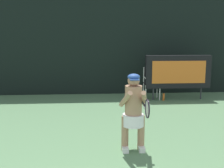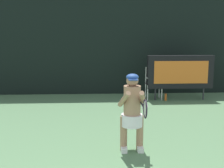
{
  "view_description": "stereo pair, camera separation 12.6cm",
  "coord_description": "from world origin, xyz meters",
  "px_view_note": "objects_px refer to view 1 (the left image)",
  "views": [
    {
      "loc": [
        0.01,
        -1.71,
        2.05
      ],
      "look_at": [
        0.45,
        4.33,
        1.05
      ],
      "focal_mm": 44.24,
      "sensor_mm": 36.0,
      "label": 1
    },
    {
      "loc": [
        0.14,
        -1.72,
        2.05
      ],
      "look_at": [
        0.45,
        4.33,
        1.05
      ],
      "focal_mm": 44.24,
      "sensor_mm": 36.0,
      "label": 2
    }
  ],
  "objects_px": {
    "scoreboard": "(178,72)",
    "tennis_racket": "(147,108)",
    "tennis_player": "(133,110)",
    "water_bottle": "(164,97)",
    "umpire_chair": "(151,81)"
  },
  "relations": [
    {
      "from": "umpire_chair",
      "to": "tennis_player",
      "type": "distance_m",
      "value": 4.58
    },
    {
      "from": "tennis_player",
      "to": "tennis_racket",
      "type": "distance_m",
      "value": 0.59
    },
    {
      "from": "umpire_chair",
      "to": "water_bottle",
      "type": "bearing_deg",
      "value": -43.53
    },
    {
      "from": "scoreboard",
      "to": "tennis_racket",
      "type": "xyz_separation_m",
      "value": [
        -2.0,
        -4.71,
        -0.01
      ]
    },
    {
      "from": "tennis_player",
      "to": "water_bottle",
      "type": "bearing_deg",
      "value": 67.99
    },
    {
      "from": "water_bottle",
      "to": "tennis_racket",
      "type": "relative_size",
      "value": 0.44
    },
    {
      "from": "water_bottle",
      "to": "tennis_player",
      "type": "height_order",
      "value": "tennis_player"
    },
    {
      "from": "scoreboard",
      "to": "water_bottle",
      "type": "bearing_deg",
      "value": -168.12
    },
    {
      "from": "tennis_racket",
      "to": "tennis_player",
      "type": "bearing_deg",
      "value": 102.38
    },
    {
      "from": "umpire_chair",
      "to": "tennis_racket",
      "type": "bearing_deg",
      "value": -103.06
    },
    {
      "from": "scoreboard",
      "to": "water_bottle",
      "type": "distance_m",
      "value": 0.97
    },
    {
      "from": "scoreboard",
      "to": "water_bottle",
      "type": "relative_size",
      "value": 8.3
    },
    {
      "from": "tennis_player",
      "to": "tennis_racket",
      "type": "relative_size",
      "value": 2.38
    },
    {
      "from": "scoreboard",
      "to": "tennis_player",
      "type": "height_order",
      "value": "scoreboard"
    },
    {
      "from": "tennis_player",
      "to": "scoreboard",
      "type": "bearing_deg",
      "value": 62.84
    }
  ]
}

